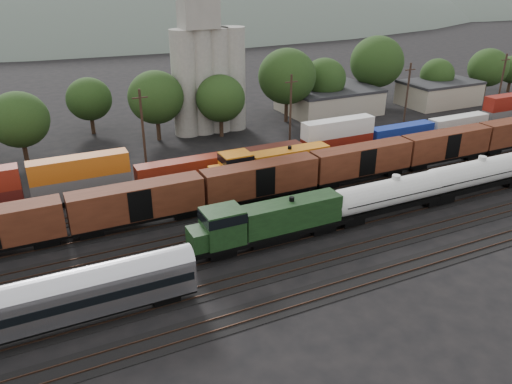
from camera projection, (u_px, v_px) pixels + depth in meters
name	position (u px, v px, depth m)	size (l,w,h in m)	color
ground	(291.00, 215.00, 59.96)	(600.00, 600.00, 0.00)	black
tracks	(291.00, 215.00, 59.94)	(180.00, 33.20, 0.20)	black
green_locomotive	(264.00, 222.00, 52.23)	(18.87, 3.33, 5.00)	black
tank_car_a	(394.00, 193.00, 59.05)	(18.30, 3.28, 4.80)	silver
tank_car_b	(479.00, 173.00, 64.52)	(18.78, 3.36, 4.92)	silver
passenger_coach	(62.00, 298.00, 39.95)	(21.77, 2.68, 4.94)	silver
orange_locomotive	(268.00, 165.00, 67.83)	(19.25, 3.21, 4.81)	black
boxcar_string	(361.00, 161.00, 68.19)	(169.00, 2.90, 4.20)	black
container_wall	(264.00, 153.00, 72.73)	(166.54, 2.60, 5.80)	black
grain_silo	(208.00, 69.00, 86.24)	(13.40, 5.00, 29.00)	gray
industrial_sheds	(228.00, 116.00, 90.51)	(119.38, 17.26, 5.10)	#9E937F
tree_band	(187.00, 90.00, 87.21)	(162.01, 20.31, 14.41)	black
utility_poles	(221.00, 119.00, 75.50)	(122.20, 0.36, 12.00)	black
distant_hills	(108.00, 57.00, 291.61)	(860.00, 286.00, 130.00)	#59665B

